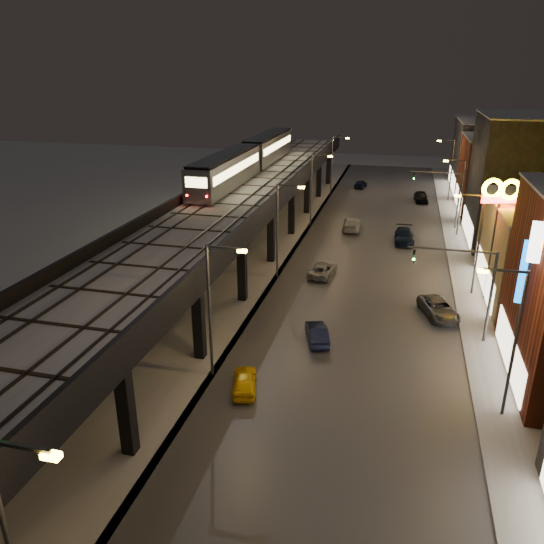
# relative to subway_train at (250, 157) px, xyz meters

# --- Properties ---
(ground) EXTENTS (220.00, 220.00, 0.00)m
(ground) POSITION_rel_subway_train_xyz_m (8.50, -48.78, -8.36)
(ground) COLOR silver
(road_surface) EXTENTS (17.00, 120.00, 0.06)m
(road_surface) POSITION_rel_subway_train_xyz_m (16.00, -13.78, -8.33)
(road_surface) COLOR #46474D
(road_surface) RESTS_ON ground
(sidewalk_right) EXTENTS (4.00, 120.00, 0.14)m
(sidewalk_right) POSITION_rel_subway_train_xyz_m (26.00, -13.78, -8.29)
(sidewalk_right) COLOR #9FA1A8
(sidewalk_right) RESTS_ON ground
(under_viaduct_pavement) EXTENTS (11.00, 120.00, 0.06)m
(under_viaduct_pavement) POSITION_rel_subway_train_xyz_m (2.50, -13.78, -8.33)
(under_viaduct_pavement) COLOR #9FA1A8
(under_viaduct_pavement) RESTS_ON ground
(elevated_viaduct) EXTENTS (9.00, 100.00, 6.30)m
(elevated_viaduct) POSITION_rel_subway_train_xyz_m (2.50, -16.93, -2.74)
(elevated_viaduct) COLOR black
(elevated_viaduct) RESTS_ON ground
(viaduct_trackbed) EXTENTS (8.40, 100.00, 0.32)m
(viaduct_trackbed) POSITION_rel_subway_train_xyz_m (2.49, -16.80, -1.97)
(viaduct_trackbed) COLOR #B2B7C1
(viaduct_trackbed) RESTS_ON elevated_viaduct
(viaduct_parapet_streetside) EXTENTS (0.30, 100.00, 1.10)m
(viaduct_parapet_streetside) POSITION_rel_subway_train_xyz_m (6.85, -16.78, -1.51)
(viaduct_parapet_streetside) COLOR black
(viaduct_parapet_streetside) RESTS_ON elevated_viaduct
(viaduct_parapet_far) EXTENTS (0.30, 100.00, 1.10)m
(viaduct_parapet_far) POSITION_rel_subway_train_xyz_m (-1.85, -16.78, -1.51)
(viaduct_parapet_far) COLOR black
(viaduct_parapet_far) RESTS_ON elevated_viaduct
(building_d) EXTENTS (12.20, 13.20, 14.16)m
(building_d) POSITION_rel_subway_train_xyz_m (32.49, -0.78, -1.28)
(building_d) COLOR black
(building_d) RESTS_ON ground
(building_e) EXTENTS (12.20, 12.20, 10.16)m
(building_e) POSITION_rel_subway_train_xyz_m (32.49, 13.22, -3.28)
(building_e) COLOR #622112
(building_e) RESTS_ON ground
(building_f) EXTENTS (12.20, 16.20, 11.16)m
(building_f) POSITION_rel_subway_train_xyz_m (32.49, 27.22, -2.78)
(building_f) COLOR #323236
(building_f) RESTS_ON ground
(streetlight_left_0) EXTENTS (2.57, 0.28, 9.00)m
(streetlight_left_0) POSITION_rel_subway_train_xyz_m (8.07, -53.78, -3.12)
(streetlight_left_0) COLOR #38383A
(streetlight_left_0) RESTS_ON ground
(streetlight_left_1) EXTENTS (2.57, 0.28, 9.00)m
(streetlight_left_1) POSITION_rel_subway_train_xyz_m (8.07, -35.78, -3.12)
(streetlight_left_1) COLOR #38383A
(streetlight_left_1) RESTS_ON ground
(streetlight_right_1) EXTENTS (2.56, 0.28, 9.00)m
(streetlight_right_1) POSITION_rel_subway_train_xyz_m (25.23, -35.78, -3.12)
(streetlight_right_1) COLOR #38383A
(streetlight_right_1) RESTS_ON ground
(streetlight_left_2) EXTENTS (2.57, 0.28, 9.00)m
(streetlight_left_2) POSITION_rel_subway_train_xyz_m (8.07, -17.78, -3.12)
(streetlight_left_2) COLOR #38383A
(streetlight_left_2) RESTS_ON ground
(streetlight_right_2) EXTENTS (2.56, 0.28, 9.00)m
(streetlight_right_2) POSITION_rel_subway_train_xyz_m (25.23, -17.78, -3.12)
(streetlight_right_2) COLOR #38383A
(streetlight_right_2) RESTS_ON ground
(streetlight_left_3) EXTENTS (2.57, 0.28, 9.00)m
(streetlight_left_3) POSITION_rel_subway_train_xyz_m (8.07, 0.22, -3.12)
(streetlight_left_3) COLOR #38383A
(streetlight_left_3) RESTS_ON ground
(streetlight_right_3) EXTENTS (2.56, 0.28, 9.00)m
(streetlight_right_3) POSITION_rel_subway_train_xyz_m (25.23, 0.22, -3.12)
(streetlight_right_3) COLOR #38383A
(streetlight_right_3) RESTS_ON ground
(streetlight_left_4) EXTENTS (2.57, 0.28, 9.00)m
(streetlight_left_4) POSITION_rel_subway_train_xyz_m (8.07, 18.22, -3.12)
(streetlight_left_4) COLOR #38383A
(streetlight_left_4) RESTS_ON ground
(streetlight_right_4) EXTENTS (2.56, 0.28, 9.00)m
(streetlight_right_4) POSITION_rel_subway_train_xyz_m (25.23, 18.22, -3.12)
(streetlight_right_4) COLOR #38383A
(streetlight_right_4) RESTS_ON ground
(traffic_light_rig_a) EXTENTS (6.10, 0.34, 7.00)m
(traffic_light_rig_a) POSITION_rel_subway_train_xyz_m (24.34, -26.78, -3.86)
(traffic_light_rig_a) COLOR #38383A
(traffic_light_rig_a) RESTS_ON ground
(traffic_light_rig_b) EXTENTS (6.10, 0.34, 7.00)m
(traffic_light_rig_b) POSITION_rel_subway_train_xyz_m (24.34, 3.22, -3.86)
(traffic_light_rig_b) COLOR #38383A
(traffic_light_rig_b) RESTS_ON ground
(subway_train) EXTENTS (2.93, 35.81, 3.50)m
(subway_train) POSITION_rel_subway_train_xyz_m (0.00, 0.00, 0.00)
(subway_train) COLOR gray
(subway_train) RESTS_ON viaduct_trackbed
(car_taxi) EXTENTS (2.33, 3.87, 1.23)m
(car_taxi) POSITION_rel_subway_train_xyz_m (10.34, -36.91, -7.74)
(car_taxi) COLOR yellow
(car_taxi) RESTS_ON ground
(car_near_white) EXTENTS (2.47, 4.11, 1.28)m
(car_near_white) POSITION_rel_subway_train_xyz_m (13.66, -29.61, -7.72)
(car_near_white) COLOR #101637
(car_near_white) RESTS_ON ground
(car_mid_silver) EXTENTS (2.49, 4.58, 1.22)m
(car_mid_silver) POSITION_rel_subway_train_xyz_m (11.99, -16.61, -7.75)
(car_mid_silver) COLOR gray
(car_mid_silver) RESTS_ON ground
(car_mid_dark) EXTENTS (2.23, 5.25, 1.51)m
(car_mid_dark) POSITION_rel_subway_train_xyz_m (13.10, -0.47, -7.60)
(car_mid_dark) COLOR #9D9EA1
(car_mid_dark) RESTS_ON ground
(car_far_white) EXTENTS (2.09, 3.91, 1.27)m
(car_far_white) POSITION_rel_subway_train_xyz_m (11.92, 24.28, -7.73)
(car_far_white) COLOR black
(car_far_white) RESTS_ON ground
(car_onc_dark) EXTENTS (3.64, 5.27, 1.34)m
(car_onc_dark) POSITION_rel_subway_train_xyz_m (22.44, -23.15, -7.69)
(car_onc_dark) COLOR #4F5054
(car_onc_dark) RESTS_ON ground
(car_onc_white) EXTENTS (2.34, 5.32, 1.52)m
(car_onc_white) POSITION_rel_subway_train_xyz_m (19.44, -4.10, -7.60)
(car_onc_white) COLOR black
(car_onc_white) RESTS_ON ground
(car_onc_red) EXTENTS (2.28, 4.68, 1.54)m
(car_onc_red) POSITION_rel_subway_train_xyz_m (21.54, 16.49, -7.59)
(car_onc_red) COLOR black
(car_onc_red) RESTS_ON ground
(sign_mcdonalds) EXTENTS (3.13, 0.81, 10.52)m
(sign_mcdonalds) POSITION_rel_subway_train_xyz_m (26.50, -18.58, 0.27)
(sign_mcdonalds) COLOR #38383A
(sign_mcdonalds) RESTS_ON ground
(sign_carwash) EXTENTS (1.77, 0.35, 9.19)m
(sign_carwash) POSITION_rel_subway_train_xyz_m (27.00, -31.10, -1.82)
(sign_carwash) COLOR #38383A
(sign_carwash) RESTS_ON ground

